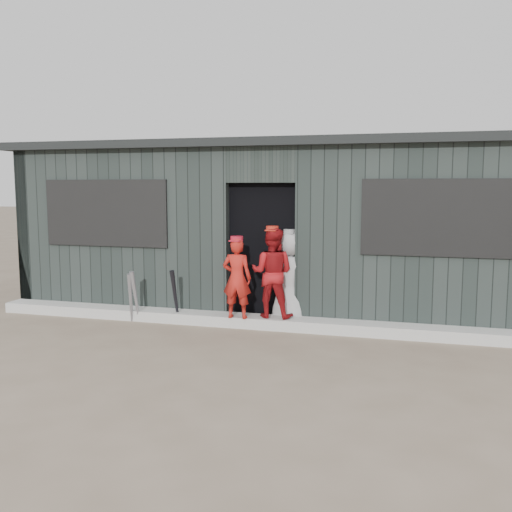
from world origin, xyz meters
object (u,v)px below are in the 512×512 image
(player_red_right, at_px, (272,273))
(dugout, at_px, (284,227))
(bat_left, at_px, (131,298))
(player_grey_back, at_px, (289,278))
(player_red_left, at_px, (237,278))
(bat_mid, at_px, (135,297))
(bat_right, at_px, (175,296))

(player_red_right, xyz_separation_m, dugout, (-0.22, 1.66, 0.52))
(bat_left, distance_m, player_grey_back, 2.29)
(bat_left, xyz_separation_m, player_red_right, (2.03, 0.26, 0.41))
(bat_left, height_order, player_red_right, player_red_right)
(player_red_left, bearing_deg, dugout, -99.26)
(bat_mid, height_order, dugout, dugout)
(bat_mid, height_order, player_red_left, player_red_left)
(player_red_right, relative_size, player_grey_back, 0.93)
(bat_mid, bearing_deg, player_grey_back, 13.55)
(player_grey_back, distance_m, dugout, 1.57)
(player_red_left, distance_m, player_grey_back, 0.78)
(dugout, bearing_deg, bat_right, -123.08)
(bat_right, height_order, player_red_left, player_red_left)
(bat_right, xyz_separation_m, player_red_left, (0.94, -0.04, 0.31))
(bat_left, xyz_separation_m, bat_mid, (0.07, 0.01, 0.02))
(dugout, bearing_deg, bat_mid, -132.47)
(player_red_left, bearing_deg, bat_left, 0.65)
(player_red_left, height_order, dugout, dugout)
(player_red_left, xyz_separation_m, dugout, (0.23, 1.84, 0.59))
(bat_left, height_order, player_grey_back, player_grey_back)
(bat_mid, distance_m, player_red_right, 2.01)
(player_red_left, xyz_separation_m, player_red_right, (0.45, 0.18, 0.07))
(bat_left, relative_size, player_grey_back, 0.54)
(player_red_right, bearing_deg, bat_left, 8.15)
(bat_left, relative_size, player_red_right, 0.58)
(bat_mid, distance_m, player_red_left, 1.54)
(bat_left, bearing_deg, player_grey_back, 13.47)
(bat_right, height_order, player_grey_back, player_grey_back)
(player_grey_back, xyz_separation_m, dugout, (-0.40, 1.39, 0.62))
(bat_mid, relative_size, player_red_right, 0.61)
(player_red_left, distance_m, player_red_right, 0.49)
(bat_mid, bearing_deg, bat_right, 10.42)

